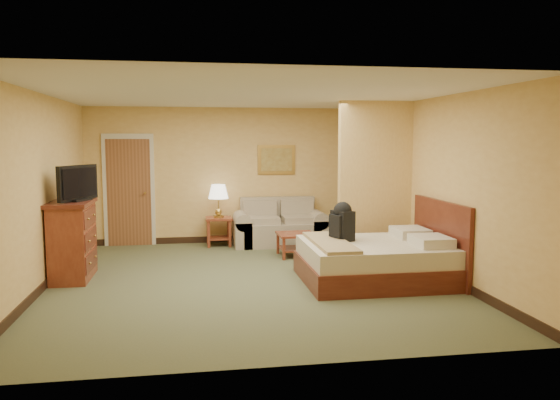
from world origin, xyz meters
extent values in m
plane|color=#505537|center=(0.00, 0.00, 0.00)|extent=(6.00, 6.00, 0.00)
plane|color=white|center=(0.00, 0.00, 2.60)|extent=(6.00, 6.00, 0.00)
cube|color=#DBAD5D|center=(0.00, 3.00, 1.30)|extent=(5.50, 0.02, 2.60)
cube|color=#DBAD5D|center=(-2.75, 0.00, 1.30)|extent=(0.02, 6.00, 2.60)
cube|color=#DBAD5D|center=(2.75, 0.00, 1.30)|extent=(0.02, 6.00, 2.60)
cube|color=#DBAD5D|center=(2.15, 0.93, 1.30)|extent=(1.20, 0.15, 2.60)
cube|color=beige|center=(-1.95, 2.97, 1.05)|extent=(0.94, 0.06, 2.10)
cube|color=brown|center=(-1.95, 2.96, 1.00)|extent=(0.80, 0.04, 2.00)
cylinder|color=#B79643|center=(-1.65, 2.90, 1.00)|extent=(0.04, 0.12, 0.04)
cube|color=black|center=(0.00, 2.99, 0.06)|extent=(5.50, 0.02, 0.12)
cube|color=tan|center=(0.85, 2.52, 0.22)|extent=(1.44, 0.77, 0.43)
cube|color=tan|center=(0.85, 2.86, 0.66)|extent=(1.44, 0.19, 0.45)
cube|color=tan|center=(0.13, 2.52, 0.24)|extent=(0.31, 0.77, 0.48)
cube|color=tan|center=(1.57, 2.52, 0.24)|extent=(0.31, 0.77, 0.48)
cube|color=maroon|center=(-0.30, 2.65, 0.52)|extent=(0.49, 0.49, 0.04)
cube|color=maroon|center=(-0.30, 2.65, 0.15)|extent=(0.41, 0.41, 0.03)
cube|color=maroon|center=(-0.49, 2.46, 0.25)|extent=(0.05, 0.05, 0.50)
cube|color=maroon|center=(-0.10, 2.46, 0.25)|extent=(0.05, 0.05, 0.50)
cube|color=maroon|center=(-0.49, 2.84, 0.25)|extent=(0.05, 0.05, 0.50)
cube|color=maroon|center=(-0.10, 2.84, 0.25)|extent=(0.05, 0.05, 0.50)
cylinder|color=#B79643|center=(-0.30, 2.65, 0.56)|extent=(0.19, 0.19, 0.04)
cylinder|color=#B79643|center=(-0.30, 2.65, 0.80)|extent=(0.02, 0.02, 0.31)
cone|color=white|center=(-0.30, 2.65, 1.03)|extent=(0.37, 0.37, 0.26)
cube|color=maroon|center=(0.96, 1.49, 0.38)|extent=(0.64, 0.64, 0.04)
cube|color=maroon|center=(0.96, 1.49, 0.13)|extent=(0.55, 0.55, 0.03)
cube|color=maroon|center=(0.69, 1.22, 0.19)|extent=(0.04, 0.04, 0.37)
cube|color=maroon|center=(1.22, 1.75, 0.19)|extent=(0.04, 0.04, 0.37)
cube|color=#B78E3F|center=(0.85, 2.98, 1.60)|extent=(0.73, 0.03, 0.57)
cube|color=olive|center=(0.85, 2.96, 1.60)|extent=(0.61, 0.02, 0.45)
cube|color=maroon|center=(-2.48, 0.49, 0.53)|extent=(0.49, 0.98, 1.07)
cube|color=#4E1B12|center=(-2.48, 0.49, 1.10)|extent=(0.55, 1.05, 0.05)
cube|color=black|center=(-2.38, 0.49, 1.14)|extent=(0.34, 0.42, 0.03)
cube|color=black|center=(-2.38, 0.49, 1.38)|extent=(0.41, 0.77, 0.50)
cube|color=#4E1B12|center=(1.75, -0.33, 0.15)|extent=(2.05, 1.64, 0.31)
cube|color=beige|center=(1.75, -0.33, 0.43)|extent=(1.98, 1.58, 0.25)
cube|color=#4E1B12|center=(2.71, -0.33, 0.56)|extent=(0.06, 1.74, 1.13)
cube|color=beige|center=(2.40, -0.69, 0.61)|extent=(0.46, 0.56, 0.14)
cube|color=beige|center=(2.40, 0.03, 0.61)|extent=(0.46, 0.56, 0.14)
cube|color=#967D52|center=(1.09, -0.33, 0.57)|extent=(0.46, 1.53, 0.05)
cube|color=black|center=(1.33, -0.09, 0.77)|extent=(0.31, 0.38, 0.43)
sphere|color=black|center=(1.33, -0.09, 0.98)|extent=(0.26, 0.26, 0.26)
camera|label=1|loc=(-0.79, -7.54, 1.98)|focal=35.00mm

